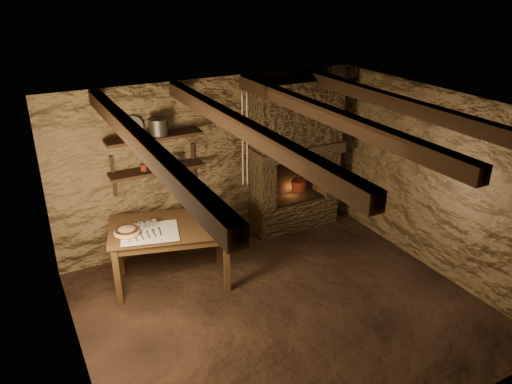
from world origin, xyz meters
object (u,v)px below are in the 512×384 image
iron_stockpot (159,127)px  red_pot (298,185)px  work_table (171,251)px  stoneware_jug (199,196)px  wooden_bowl (127,232)px

iron_stockpot → red_pot: size_ratio=0.47×
work_table → iron_stockpot: 1.59m
work_table → stoneware_jug: stoneware_jug is taller
work_table → stoneware_jug: bearing=38.3°
stoneware_jug → wooden_bowl: 1.05m
red_pot → wooden_bowl: bearing=-167.8°
stoneware_jug → red_pot: (1.75, 0.37, -0.32)m
iron_stockpot → red_pot: 2.38m
work_table → iron_stockpot: bearing=91.8°
iron_stockpot → red_pot: iron_stockpot is taller
wooden_bowl → iron_stockpot: iron_stockpot is taller
stoneware_jug → wooden_bowl: size_ratio=1.43×
wooden_bowl → iron_stockpot: bearing=45.9°
work_table → iron_stockpot: iron_stockpot is taller
stoneware_jug → red_pot: 1.82m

